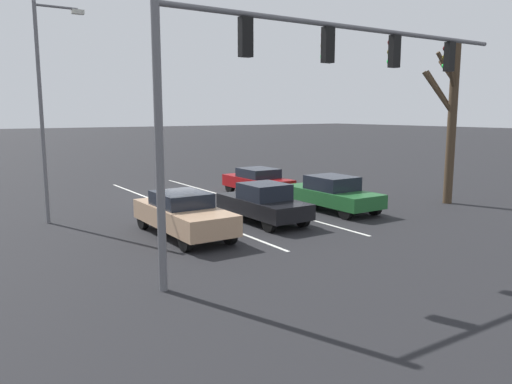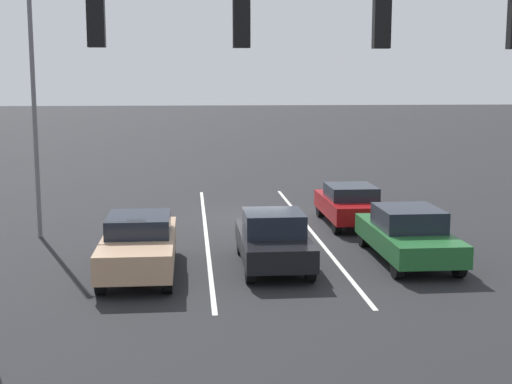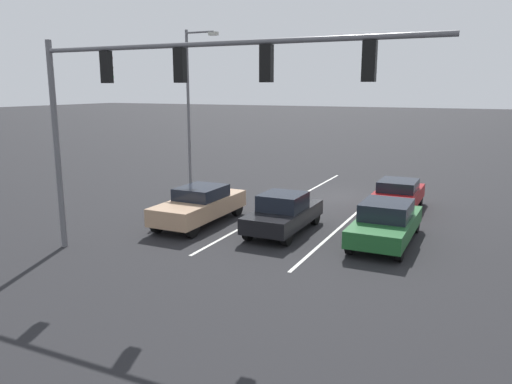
# 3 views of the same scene
# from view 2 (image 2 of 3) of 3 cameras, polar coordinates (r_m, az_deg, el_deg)

# --- Properties ---
(ground_plane) EXTENTS (240.00, 240.00, 0.00)m
(ground_plane) POSITION_cam_2_polar(r_m,az_deg,el_deg) (26.00, -0.32, -2.02)
(ground_plane) COLOR black
(lane_stripe_left_divider) EXTENTS (0.12, 16.93, 0.01)m
(lane_stripe_left_divider) POSITION_cam_2_polar(r_m,az_deg,el_deg) (23.82, 4.37, -3.05)
(lane_stripe_left_divider) COLOR silver
(lane_stripe_left_divider) RESTS_ON ground_plane
(lane_stripe_center_divider) EXTENTS (0.12, 16.93, 0.01)m
(lane_stripe_center_divider) POSITION_cam_2_polar(r_m,az_deg,el_deg) (23.49, -4.04, -3.21)
(lane_stripe_center_divider) COLOR silver
(lane_stripe_center_divider) RESTS_ON ground_plane
(car_darkgreen_leftlane_front) EXTENTS (1.85, 4.69, 1.49)m
(car_darkgreen_leftlane_front) POSITION_cam_2_polar(r_m,az_deg,el_deg) (20.07, 12.04, -3.29)
(car_darkgreen_leftlane_front) COLOR #1E5928
(car_darkgreen_leftlane_front) RESTS_ON ground_plane
(car_tan_rightlane_front) EXTENTS (1.81, 4.76, 1.50)m
(car_tan_rightlane_front) POSITION_cam_2_polar(r_m,az_deg,el_deg) (18.59, -9.33, -4.10)
(car_tan_rightlane_front) COLOR tan
(car_tan_rightlane_front) RESTS_ON ground_plane
(car_black_midlane_front) EXTENTS (1.75, 4.20, 1.51)m
(car_black_midlane_front) POSITION_cam_2_polar(r_m,az_deg,el_deg) (18.98, 1.39, -3.80)
(car_black_midlane_front) COLOR black
(car_black_midlane_front) RESTS_ON ground_plane
(car_maroon_leftlane_second) EXTENTS (1.80, 4.13, 1.38)m
(car_maroon_leftlane_second) POSITION_cam_2_polar(r_m,az_deg,el_deg) (24.74, 7.55, -0.94)
(car_maroon_leftlane_second) COLOR maroon
(car_maroon_leftlane_second) RESTS_ON ground_plane
(traffic_signal_gantry) EXTENTS (12.33, 0.37, 6.89)m
(traffic_signal_gantry) POSITION_cam_2_polar(r_m,az_deg,el_deg) (13.53, -4.21, 10.68)
(traffic_signal_gantry) COLOR slate
(traffic_signal_gantry) RESTS_ON ground_plane
(street_lamp_right_shoulder) EXTENTS (1.80, 0.24, 8.14)m
(street_lamp_right_shoulder) POSITION_cam_2_polar(r_m,az_deg,el_deg) (23.20, -16.94, 7.88)
(street_lamp_right_shoulder) COLOR slate
(street_lamp_right_shoulder) RESTS_ON ground_plane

